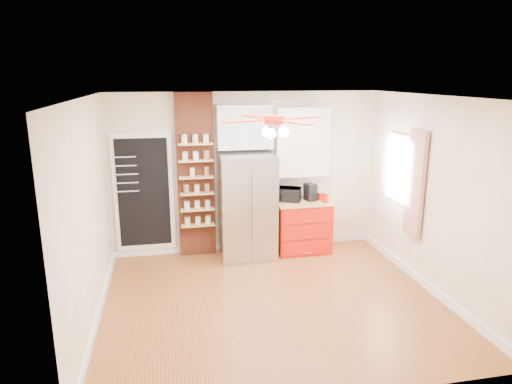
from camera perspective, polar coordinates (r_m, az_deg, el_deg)
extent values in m
plane|color=#955526|center=(6.33, 2.05, -13.43)|extent=(4.50, 4.50, 0.00)
plane|color=white|center=(5.60, 2.30, 11.80)|extent=(4.50, 4.50, 0.00)
cube|color=#F7EAC6|center=(7.73, -1.28, 2.41)|extent=(4.50, 0.02, 2.70)
cube|color=#F7EAC6|center=(4.02, 8.87, -9.29)|extent=(4.50, 0.02, 2.70)
cube|color=#F7EAC6|center=(5.75, -20.23, -2.70)|extent=(0.02, 4.00, 2.70)
cube|color=#F7EAC6|center=(6.70, 21.23, -0.45)|extent=(0.02, 4.00, 2.70)
cube|color=white|center=(7.65, -13.86, -0.05)|extent=(0.95, 0.04, 1.95)
cube|color=black|center=(7.63, -13.87, -0.10)|extent=(0.82, 0.02, 1.78)
cube|color=brown|center=(7.55, -7.54, 2.01)|extent=(0.60, 0.16, 2.70)
cube|color=#B2B2B7|center=(7.48, -1.14, -1.74)|extent=(0.90, 0.70, 1.75)
cube|color=white|center=(7.42, -1.46, 8.17)|extent=(0.90, 0.35, 0.70)
cube|color=red|center=(7.88, 5.79, -4.36)|extent=(0.90, 0.60, 0.86)
cube|color=tan|center=(7.75, 5.88, -1.21)|extent=(0.94, 0.64, 0.04)
cube|color=white|center=(7.70, 5.69, 6.27)|extent=(0.90, 0.30, 1.15)
cube|color=white|center=(7.40, 17.57, 2.78)|extent=(0.04, 0.75, 1.05)
cube|color=red|center=(6.93, 19.29, 1.04)|extent=(0.06, 0.40, 1.55)
cylinder|color=silver|center=(5.61, 2.28, 10.27)|extent=(0.05, 0.05, 0.20)
cylinder|color=#B81B0B|center=(5.62, 2.27, 9.05)|extent=(0.24, 0.24, 0.10)
sphere|color=white|center=(5.64, 2.25, 7.43)|extent=(0.13, 0.13, 0.13)
imported|color=black|center=(7.68, 4.06, -0.27)|extent=(0.49, 0.42, 0.23)
cube|color=black|center=(7.74, 6.80, -0.01)|extent=(0.20, 0.24, 0.28)
cylinder|color=#B51C0A|center=(7.66, 8.69, -0.72)|extent=(0.14, 0.14, 0.15)
cylinder|color=red|center=(7.80, 8.04, -0.54)|extent=(0.10, 0.10, 0.12)
cylinder|color=beige|center=(7.40, -7.98, 2.48)|extent=(0.10, 0.10, 0.14)
cylinder|color=#96694C|center=(7.43, -6.21, 2.58)|extent=(0.09, 0.09, 0.14)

